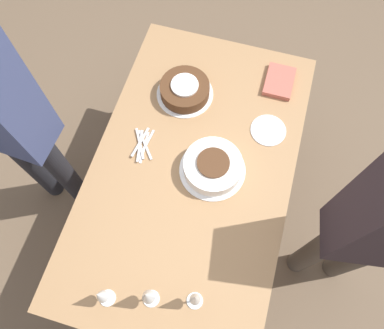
% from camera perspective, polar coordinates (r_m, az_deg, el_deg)
% --- Properties ---
extents(ground_plane, '(12.00, 12.00, 0.00)m').
position_cam_1_polar(ground_plane, '(2.48, -0.00, -7.31)').
color(ground_plane, brown).
extents(dining_table, '(1.59, 0.94, 0.75)m').
position_cam_1_polar(dining_table, '(1.86, -0.00, -1.88)').
color(dining_table, '#9E754C').
rests_on(dining_table, ground_plane).
extents(cake_center_white, '(0.31, 0.31, 0.09)m').
position_cam_1_polar(cake_center_white, '(1.73, 3.18, -0.33)').
color(cake_center_white, white).
rests_on(cake_center_white, dining_table).
extents(cake_front_chocolate, '(0.29, 0.29, 0.09)m').
position_cam_1_polar(cake_front_chocolate, '(1.93, -1.11, 11.30)').
color(cake_front_chocolate, white).
rests_on(cake_front_chocolate, dining_table).
extents(wine_glass_near, '(0.07, 0.07, 0.21)m').
position_cam_1_polar(wine_glass_near, '(1.50, 0.47, -19.76)').
color(wine_glass_near, silver).
rests_on(wine_glass_near, dining_table).
extents(wine_glass_far, '(0.07, 0.07, 0.23)m').
position_cam_1_polar(wine_glass_far, '(1.49, -6.67, -19.33)').
color(wine_glass_far, silver).
rests_on(wine_glass_far, dining_table).
extents(wine_glass_extra, '(0.07, 0.07, 0.20)m').
position_cam_1_polar(wine_glass_extra, '(1.54, -13.76, -18.86)').
color(wine_glass_extra, silver).
rests_on(wine_glass_extra, dining_table).
extents(dessert_plate_left, '(0.18, 0.18, 0.01)m').
position_cam_1_polar(dessert_plate_left, '(1.89, 11.54, 5.13)').
color(dessert_plate_left, silver).
rests_on(dessert_plate_left, dining_table).
extents(fork_pile, '(0.19, 0.13, 0.02)m').
position_cam_1_polar(fork_pile, '(1.82, -7.53, 3.03)').
color(fork_pile, silver).
rests_on(fork_pile, dining_table).
extents(napkin_stack, '(0.20, 0.14, 0.03)m').
position_cam_1_polar(napkin_stack, '(2.04, 13.16, 12.23)').
color(napkin_stack, '#B75B4C').
rests_on(napkin_stack, dining_table).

